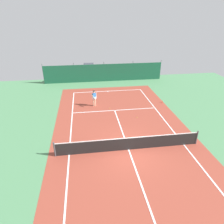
# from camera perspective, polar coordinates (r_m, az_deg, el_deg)

# --- Properties ---
(ground_plane) EXTENTS (36.00, 36.00, 0.00)m
(ground_plane) POSITION_cam_1_polar(r_m,az_deg,el_deg) (14.43, 4.72, -10.56)
(ground_plane) COLOR #4C8456
(court_surface) EXTENTS (11.02, 26.60, 0.01)m
(court_surface) POSITION_cam_1_polar(r_m,az_deg,el_deg) (14.43, 4.72, -10.55)
(court_surface) COLOR brown
(court_surface) RESTS_ON ground
(tennis_net) EXTENTS (10.12, 0.10, 1.10)m
(tennis_net) POSITION_cam_1_polar(r_m,az_deg,el_deg) (14.14, 4.80, -8.90)
(tennis_net) COLOR black
(tennis_net) RESTS_ON ground
(back_fence) EXTENTS (16.30, 0.98, 2.70)m
(back_fence) POSITION_cam_1_polar(r_m,az_deg,el_deg) (28.97, -2.36, 10.24)
(back_fence) COLOR #195138
(back_fence) RESTS_ON ground
(tennis_player) EXTENTS (0.56, 0.83, 1.64)m
(tennis_player) POSITION_cam_1_polar(r_m,az_deg,el_deg) (20.52, -5.04, 4.19)
(tennis_player) COLOR #D8AD8C
(tennis_player) RESTS_ON ground
(tennis_ball_near_player) EXTENTS (0.07, 0.07, 0.07)m
(tennis_ball_near_player) POSITION_cam_1_polar(r_m,az_deg,el_deg) (18.60, 7.12, -1.50)
(tennis_ball_near_player) COLOR #CCDB33
(tennis_ball_near_player) RESTS_ON ground
(tennis_ball_midcourt) EXTENTS (0.07, 0.07, 0.07)m
(tennis_ball_midcourt) POSITION_cam_1_polar(r_m,az_deg,el_deg) (20.24, -0.63, 1.10)
(tennis_ball_midcourt) COLOR #CCDB33
(tennis_ball_midcourt) RESTS_ON ground
(parked_car) EXTENTS (2.19, 4.29, 1.68)m
(parked_car) POSITION_cam_1_polar(r_m,az_deg,el_deg) (31.69, -6.57, 11.82)
(parked_car) COLOR maroon
(parked_car) RESTS_ON ground
(water_bottle) EXTENTS (0.08, 0.08, 0.24)m
(water_bottle) POSITION_cam_1_polar(r_m,az_deg,el_deg) (22.15, 14.03, 2.82)
(water_bottle) COLOR #D84C38
(water_bottle) RESTS_ON ground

